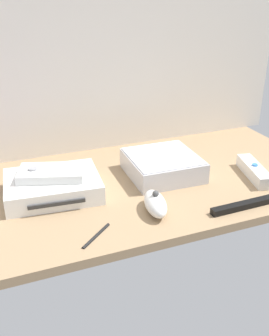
{
  "coord_description": "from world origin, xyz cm",
  "views": [
    {
      "loc": [
        -31.44,
        -79.36,
        44.72
      ],
      "look_at": [
        0.0,
        0.0,
        4.0
      ],
      "focal_mm": 42.41,
      "sensor_mm": 36.0,
      "label": 1
    }
  ],
  "objects_px": {
    "mini_computer": "(163,165)",
    "remote_classic_pad": "(51,173)",
    "remote_nunchuk": "(155,203)",
    "stylus_pen": "(96,235)",
    "game_console": "(53,186)",
    "remote_wand": "(254,171)",
    "sensor_bar": "(259,202)"
  },
  "relations": [
    {
      "from": "mini_computer",
      "to": "remote_classic_pad",
      "type": "distance_m",
      "value": 0.28
    },
    {
      "from": "remote_nunchuk",
      "to": "stylus_pen",
      "type": "xyz_separation_m",
      "value": [
        -0.14,
        -0.04,
        -0.02
      ]
    },
    {
      "from": "game_console",
      "to": "remote_wand",
      "type": "xyz_separation_m",
      "value": [
        0.48,
        -0.09,
        -0.01
      ]
    },
    {
      "from": "sensor_bar",
      "to": "stylus_pen",
      "type": "relative_size",
      "value": 2.67
    },
    {
      "from": "game_console",
      "to": "sensor_bar",
      "type": "xyz_separation_m",
      "value": [
        0.41,
        -0.21,
        -0.01
      ]
    },
    {
      "from": "remote_wand",
      "to": "sensor_bar",
      "type": "distance_m",
      "value": 0.14
    },
    {
      "from": "game_console",
      "to": "remote_wand",
      "type": "relative_size",
      "value": 1.47
    },
    {
      "from": "remote_wand",
      "to": "remote_nunchuk",
      "type": "xyz_separation_m",
      "value": [
        -0.3,
        -0.06,
        0.01
      ]
    },
    {
      "from": "remote_wand",
      "to": "stylus_pen",
      "type": "height_order",
      "value": "remote_wand"
    },
    {
      "from": "mini_computer",
      "to": "remote_wand",
      "type": "distance_m",
      "value": 0.23
    },
    {
      "from": "remote_nunchuk",
      "to": "stylus_pen",
      "type": "bearing_deg",
      "value": -154.2
    },
    {
      "from": "remote_nunchuk",
      "to": "remote_classic_pad",
      "type": "xyz_separation_m",
      "value": [
        -0.19,
        0.16,
        0.03
      ]
    },
    {
      "from": "remote_classic_pad",
      "to": "mini_computer",
      "type": "bearing_deg",
      "value": 17.77
    },
    {
      "from": "mini_computer",
      "to": "stylus_pen",
      "type": "distance_m",
      "value": 0.3
    },
    {
      "from": "game_console",
      "to": "remote_nunchuk",
      "type": "distance_m",
      "value": 0.24
    },
    {
      "from": "game_console",
      "to": "remote_wand",
      "type": "distance_m",
      "value": 0.49
    },
    {
      "from": "stylus_pen",
      "to": "sensor_bar",
      "type": "bearing_deg",
      "value": -2.65
    },
    {
      "from": "mini_computer",
      "to": "remote_nunchuk",
      "type": "xyz_separation_m",
      "value": [
        -0.09,
        -0.16,
        -0.01
      ]
    },
    {
      "from": "remote_nunchuk",
      "to": "remote_classic_pad",
      "type": "height_order",
      "value": "remote_classic_pad"
    },
    {
      "from": "game_console",
      "to": "stylus_pen",
      "type": "bearing_deg",
      "value": -71.88
    },
    {
      "from": "game_console",
      "to": "sensor_bar",
      "type": "height_order",
      "value": "game_console"
    },
    {
      "from": "remote_classic_pad",
      "to": "sensor_bar",
      "type": "distance_m",
      "value": 0.46
    },
    {
      "from": "mini_computer",
      "to": "stylus_pen",
      "type": "height_order",
      "value": "mini_computer"
    },
    {
      "from": "remote_wand",
      "to": "sensor_bar",
      "type": "height_order",
      "value": "remote_wand"
    },
    {
      "from": "game_console",
      "to": "stylus_pen",
      "type": "distance_m",
      "value": 0.2
    },
    {
      "from": "remote_classic_pad",
      "to": "stylus_pen",
      "type": "relative_size",
      "value": 1.8
    },
    {
      "from": "remote_classic_pad",
      "to": "stylus_pen",
      "type": "bearing_deg",
      "value": -59.27
    },
    {
      "from": "remote_wand",
      "to": "remote_nunchuk",
      "type": "relative_size",
      "value": 1.43
    },
    {
      "from": "mini_computer",
      "to": "remote_classic_pad",
      "type": "relative_size",
      "value": 1.08
    },
    {
      "from": "remote_nunchuk",
      "to": "stylus_pen",
      "type": "relative_size",
      "value": 1.18
    },
    {
      "from": "game_console",
      "to": "sensor_bar",
      "type": "bearing_deg",
      "value": -21.92
    },
    {
      "from": "remote_classic_pad",
      "to": "sensor_bar",
      "type": "bearing_deg",
      "value": -9.47
    }
  ]
}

